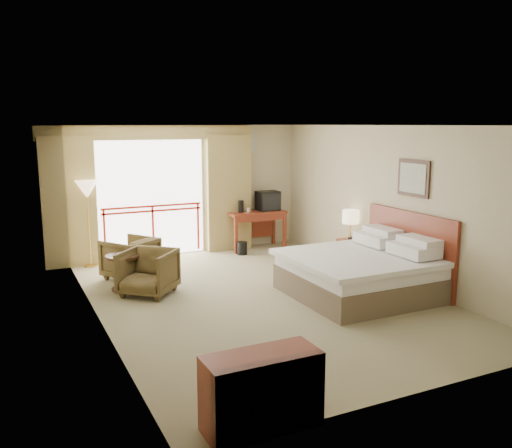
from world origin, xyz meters
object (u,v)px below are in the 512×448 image
armchair_near (149,294)px  floor_lamp (87,193)px  nightstand (351,254)px  tv (268,201)px  table_lamp (351,217)px  armchair_far (131,278)px  desk (254,219)px  dresser (262,391)px  bed (361,273)px  wastebasket (242,248)px  side_table (123,266)px

armchair_near → floor_lamp: bearing=145.5°
nightstand → tv: 2.46m
floor_lamp → table_lamp: bearing=-26.3°
nightstand → table_lamp: 0.70m
nightstand → tv: tv is taller
nightstand → armchair_far: 4.14m
desk → armchair_near: (-2.99, -2.27, -0.65)m
nightstand → dresser: bearing=-134.9°
bed → floor_lamp: bearing=133.9°
desk → wastebasket: 0.85m
armchair_far → armchair_near: 1.06m
bed → armchair_near: size_ratio=2.62×
tv → dresser: 7.37m
table_lamp → side_table: 4.31m
nightstand → dresser: (-4.02, -4.27, 0.08)m
bed → armchair_near: 3.45m
dresser → tv: bearing=61.9°
desk → tv: size_ratio=2.71×
table_lamp → dresser: 5.94m
floor_lamp → armchair_far: bearing=-66.5°
nightstand → desk: (-0.95, 2.31, 0.38)m
table_lamp → side_table: (-4.26, 0.40, -0.57)m
desk → armchair_far: bearing=-161.6°
desk → dresser: desk is taller
tv → desk: bearing=179.9°
bed → tv: bearing=86.7°
floor_lamp → side_table: bearing=-82.6°
tv → floor_lamp: size_ratio=0.28×
desk → wastebasket: desk is taller
nightstand → desk: 2.53m
wastebasket → armchair_far: size_ratio=0.33×
wastebasket → armchair_far: (-2.53, -0.77, -0.13)m
table_lamp → floor_lamp: bearing=153.7°
table_lamp → side_table: bearing=174.6°
tv → bed: bearing=-81.6°
armchair_near → dresser: (-0.09, -4.31, 0.35)m
bed → nightstand: bearing=59.8°
tv → wastebasket: tv is taller
tv → armchair_far: 3.68m
bed → side_table: bed is taller
desk → dresser: size_ratio=1.20×
tv → dresser: tv is taller
armchair_near → wastebasket: bearing=77.8°
nightstand → tv: (-0.65, 2.25, 0.78)m
nightstand → armchair_near: bearing=177.8°
table_lamp → floor_lamp: floor_lamp is taller
table_lamp → wastebasket: table_lamp is taller
table_lamp → dresser: size_ratio=0.52×
tv → dresser: bearing=-105.6°
nightstand → wastebasket: (-1.45, 1.87, -0.14)m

